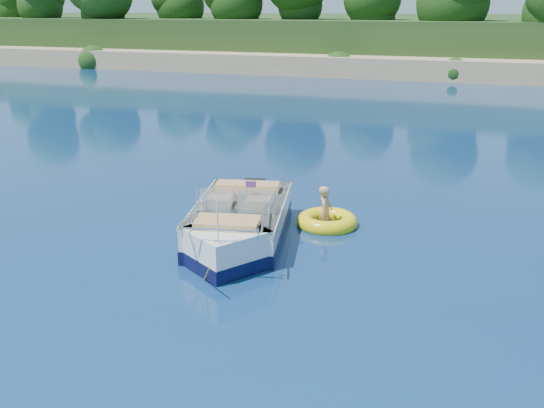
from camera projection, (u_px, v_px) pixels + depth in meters
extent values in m
plane|color=#0B1B4E|center=(293.00, 277.00, 11.91)|extent=(160.00, 160.00, 0.00)
cube|color=#9E7F5B|center=(448.00, 70.00, 45.73)|extent=(170.00, 8.00, 2.00)
cube|color=#1F3816|center=(467.00, 44.00, 69.72)|extent=(170.00, 56.00, 6.00)
cylinder|color=black|center=(0.00, 29.00, 62.19)|extent=(0.44, 0.44, 2.80)
cylinder|color=black|center=(241.00, 30.00, 52.97)|extent=(0.44, 0.44, 3.20)
cylinder|color=black|center=(455.00, 30.00, 48.44)|extent=(0.44, 0.44, 3.60)
cube|color=white|center=(241.00, 224.00, 13.96)|extent=(2.72, 4.03, 1.03)
cube|color=white|center=(226.00, 253.00, 12.31)|extent=(1.90, 1.90, 1.03)
cube|color=black|center=(241.00, 229.00, 14.00)|extent=(2.76, 4.07, 0.29)
cube|color=black|center=(227.00, 259.00, 12.35)|extent=(1.94, 1.94, 0.29)
cube|color=tan|center=(243.00, 208.00, 14.15)|extent=(2.09, 2.87, 0.10)
cube|color=white|center=(241.00, 204.00, 13.81)|extent=(2.76, 4.04, 0.06)
cube|color=black|center=(254.00, 196.00, 15.85)|extent=(0.60, 0.45, 0.88)
cube|color=#8C9EA5|center=(215.00, 200.00, 13.13)|extent=(0.78, 0.32, 0.47)
cube|color=#8C9EA5|center=(255.00, 202.00, 13.02)|extent=(0.80, 0.51, 0.47)
cube|color=tan|center=(220.00, 205.00, 13.62)|extent=(0.64, 0.64, 0.39)
cube|color=tan|center=(258.00, 207.00, 13.52)|extent=(0.64, 0.64, 0.39)
cube|color=tan|center=(248.00, 190.00, 14.72)|extent=(1.60, 0.86, 0.37)
cube|color=tan|center=(228.00, 227.00, 12.33)|extent=(1.42, 1.00, 0.33)
cylinder|color=white|center=(218.00, 222.00, 11.32)|extent=(0.03, 0.03, 0.83)
cube|color=red|center=(251.00, 184.00, 12.91)|extent=(0.21, 0.06, 0.14)
cube|color=silver|center=(218.00, 242.00, 11.40)|extent=(0.11, 0.08, 0.05)
cylinder|color=gold|center=(207.00, 274.00, 11.24)|extent=(0.59, 0.90, 0.75)
torus|color=yellow|center=(327.00, 222.00, 14.69)|extent=(1.93, 1.93, 0.39)
torus|color=red|center=(327.00, 221.00, 14.68)|extent=(1.59, 1.59, 0.13)
imported|color=tan|center=(325.00, 225.00, 14.74)|extent=(0.44, 0.77, 1.42)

